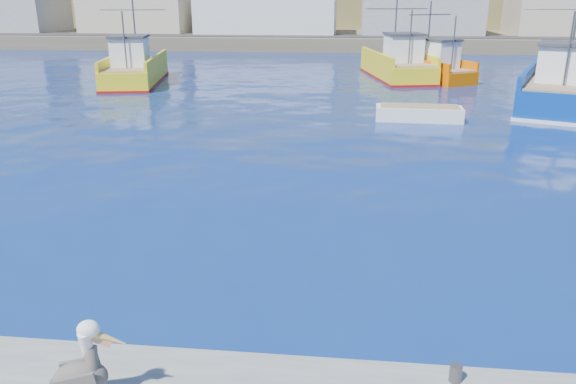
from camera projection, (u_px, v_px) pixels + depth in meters
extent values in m
plane|color=#061251|center=(291.00, 293.00, 12.69)|extent=(260.00, 260.00, 0.00)
cylinder|color=#4C4C4C|center=(456.00, 373.00, 8.98)|extent=(0.20, 0.20, 0.30)
cube|color=brown|center=(343.00, 37.00, 79.99)|extent=(160.00, 30.00, 1.60)
cube|color=#2D2D2D|center=(342.00, 36.00, 69.38)|extent=(150.00, 5.00, 0.10)
cube|color=gray|center=(1.00, 9.00, 78.92)|extent=(16.00, 10.00, 6.00)
cube|color=tan|center=(138.00, 6.00, 76.72)|extent=(14.00, 9.00, 7.00)
cube|color=silver|center=(268.00, 12.00, 75.14)|extent=(18.00, 11.00, 5.50)
cube|color=gray|center=(420.00, 8.00, 72.94)|extent=(15.00, 10.00, 6.50)
cube|color=yellow|center=(136.00, 74.00, 43.39)|extent=(5.34, 10.96, 1.37)
cube|color=yellow|center=(156.00, 60.00, 43.16)|extent=(2.06, 10.16, 0.70)
cube|color=yellow|center=(113.00, 60.00, 42.93)|extent=(2.06, 10.16, 0.70)
cube|color=maroon|center=(137.00, 82.00, 43.60)|extent=(5.45, 11.18, 0.25)
cube|color=#8C7251|center=(135.00, 64.00, 43.15)|extent=(4.99, 10.50, 0.10)
cube|color=white|center=(130.00, 52.00, 41.32)|extent=(2.88, 3.02, 2.00)
cube|color=#333338|center=(129.00, 36.00, 40.95)|extent=(3.11, 3.37, 0.15)
cylinder|color=#4C4C4C|center=(135.00, 30.00, 43.32)|extent=(0.14, 0.14, 5.00)
cylinder|color=#4C4C4C|center=(124.00, 41.00, 39.54)|extent=(0.12, 0.12, 4.00)
cylinder|color=#4C4C4C|center=(133.00, 10.00, 42.83)|extent=(4.83, 0.96, 0.08)
cube|color=yellow|center=(396.00, 69.00, 46.05)|extent=(5.67, 11.10, 1.38)
cube|color=yellow|center=(418.00, 56.00, 45.86)|extent=(2.26, 10.21, 0.70)
cube|color=yellow|center=(377.00, 56.00, 45.56)|extent=(2.26, 10.21, 0.70)
cube|color=maroon|center=(396.00, 77.00, 46.26)|extent=(5.79, 11.32, 0.25)
cube|color=#8C7251|center=(397.00, 60.00, 45.81)|extent=(5.30, 10.63, 0.10)
cube|color=white|center=(403.00, 48.00, 43.97)|extent=(3.03, 3.10, 2.00)
cube|color=#333338|center=(404.00, 34.00, 43.61)|extent=(3.27, 3.45, 0.15)
cylinder|color=#4C4C4C|center=(395.00, 28.00, 45.99)|extent=(0.14, 0.14, 5.00)
cylinder|color=#4C4C4C|center=(410.00, 38.00, 42.18)|extent=(0.12, 0.12, 4.00)
cylinder|color=#4C4C4C|center=(397.00, 9.00, 45.50)|extent=(5.04, 1.09, 0.08)
cube|color=navy|center=(564.00, 92.00, 34.18)|extent=(8.53, 13.08, 1.61)
cube|color=navy|center=(531.00, 71.00, 34.68)|extent=(4.66, 11.36, 0.70)
cube|color=silver|center=(562.00, 105.00, 34.43)|extent=(8.70, 13.34, 0.25)
cube|color=#8C7251|center=(566.00, 78.00, 33.90)|extent=(8.03, 12.49, 0.10)
cube|color=white|center=(568.00, 64.00, 32.00)|extent=(3.94, 3.98, 2.00)
cube|color=#333338|center=(571.00, 44.00, 31.64)|extent=(4.28, 4.40, 0.15)
cylinder|color=#4C4C4C|center=(574.00, 35.00, 34.12)|extent=(0.16, 0.16, 5.00)
cylinder|color=#4C4C4C|center=(569.00, 50.00, 30.15)|extent=(0.13, 0.13, 4.00)
cube|color=#D65C01|center=(432.00, 74.00, 44.76)|extent=(6.29, 7.93, 0.98)
cube|color=#D65C01|center=(446.00, 62.00, 45.00)|extent=(3.93, 6.44, 0.70)
cube|color=#D65C01|center=(419.00, 64.00, 43.96)|extent=(3.93, 6.44, 0.70)
cube|color=#8C7251|center=(432.00, 67.00, 44.58)|extent=(5.94, 7.56, 0.10)
cube|color=white|center=(443.00, 55.00, 43.26)|extent=(2.67, 2.63, 2.00)
cube|color=#333338|center=(444.00, 40.00, 42.90)|extent=(2.90, 2.90, 0.15)
cylinder|color=#4C4C4C|center=(429.00, 34.00, 44.42)|extent=(0.16, 0.16, 5.00)
cylinder|color=#4C4C4C|center=(454.00, 44.00, 41.99)|extent=(0.14, 0.14, 4.00)
cylinder|color=#4C4C4C|center=(430.00, 15.00, 43.92)|extent=(3.45, 2.09, 0.08)
cube|color=silver|center=(419.00, 115.00, 30.24)|extent=(4.62, 1.78, 0.91)
cube|color=#8C7251|center=(419.00, 106.00, 30.08)|extent=(4.15, 1.42, 0.09)
ellipsoid|color=#38332D|center=(81.00, 378.00, 8.32)|extent=(0.90, 0.67, 0.55)
cube|color=#38332D|center=(81.00, 368.00, 8.50)|extent=(0.61, 0.23, 0.40)
cube|color=#38332D|center=(57.00, 384.00, 8.28)|extent=(0.24, 0.20, 0.11)
cylinder|color=#38332D|center=(91.00, 360.00, 8.25)|extent=(0.26, 0.32, 0.43)
cylinder|color=white|center=(85.00, 341.00, 8.13)|extent=(0.25, 0.32, 0.41)
ellipsoid|color=white|center=(88.00, 329.00, 8.08)|extent=(0.38, 0.33, 0.27)
cone|color=gold|center=(107.00, 338.00, 8.17)|extent=(0.57, 0.28, 0.38)
cube|color=tan|center=(101.00, 341.00, 8.17)|extent=(0.33, 0.14, 0.24)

